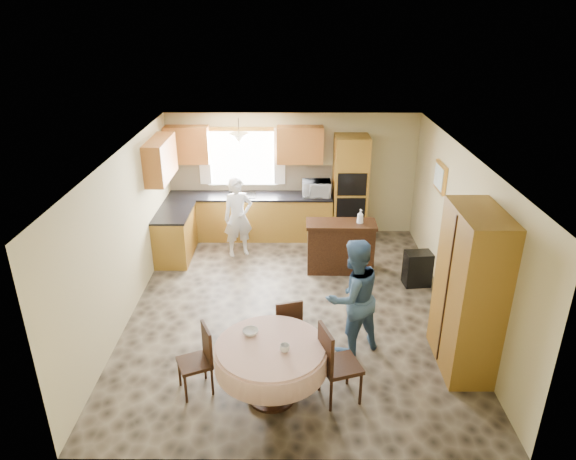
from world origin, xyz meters
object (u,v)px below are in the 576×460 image
(dining_table, at_px, (271,357))
(chair_left, at_px, (200,356))
(chair_right, at_px, (334,361))
(person_sink, at_px, (238,217))
(sideboard, at_px, (340,248))
(person_dining, at_px, (353,297))
(chair_back, at_px, (287,324))
(oven_tower, at_px, (350,189))
(cupboard, at_px, (469,292))

(dining_table, relative_size, chair_left, 1.52)
(chair_right, relative_size, person_sink, 0.67)
(sideboard, bearing_deg, person_dining, -90.30)
(chair_back, bearing_deg, person_sink, -88.53)
(oven_tower, bearing_deg, dining_table, -106.59)
(sideboard, bearing_deg, dining_table, -107.65)
(chair_left, relative_size, chair_right, 0.87)
(chair_back, xyz_separation_m, person_dining, (0.88, 0.13, 0.34))
(oven_tower, xyz_separation_m, dining_table, (-1.41, -4.74, -0.47))
(sideboard, distance_m, person_sink, 2.00)
(chair_right, bearing_deg, oven_tower, -25.82)
(dining_table, distance_m, person_dining, 1.46)
(oven_tower, relative_size, chair_back, 2.42)
(sideboard, height_order, chair_left, chair_left)
(oven_tower, xyz_separation_m, chair_back, (-1.23, -3.88, -0.58))
(person_sink, relative_size, person_dining, 0.92)
(cupboard, bearing_deg, chair_left, -171.20)
(sideboard, xyz_separation_m, cupboard, (1.37, -2.63, 0.66))
(sideboard, distance_m, chair_left, 3.73)
(sideboard, relative_size, cupboard, 0.56)
(sideboard, bearing_deg, cupboard, -61.53)
(chair_back, xyz_separation_m, person_sink, (-0.94, 3.09, 0.28))
(person_dining, bearing_deg, dining_table, 15.50)
(dining_table, height_order, chair_left, chair_left)
(sideboard, bearing_deg, oven_tower, 79.33)
(cupboard, bearing_deg, chair_back, 175.45)
(person_sink, height_order, person_dining, person_dining)
(chair_back, bearing_deg, cupboard, 160.01)
(chair_back, height_order, person_sink, person_sink)
(chair_left, bearing_deg, chair_right, 59.67)
(oven_tower, relative_size, chair_right, 2.08)
(chair_back, height_order, chair_right, chair_right)
(chair_back, xyz_separation_m, chair_right, (0.56, -0.87, 0.08))
(person_dining, bearing_deg, cupboard, 140.55)
(person_sink, bearing_deg, chair_left, -112.00)
(chair_left, relative_size, person_dining, 0.53)
(sideboard, xyz_separation_m, chair_right, (-0.37, -3.32, 0.13))
(cupboard, bearing_deg, oven_tower, 104.74)
(chair_left, bearing_deg, person_sink, 153.89)
(dining_table, bearing_deg, chair_left, 170.22)
(oven_tower, height_order, cupboard, cupboard)
(sideboard, height_order, cupboard, cupboard)
(chair_left, height_order, person_dining, person_dining)
(sideboard, distance_m, dining_table, 3.49)
(oven_tower, relative_size, cupboard, 0.97)
(dining_table, xyz_separation_m, person_dining, (1.06, 0.98, 0.23))
(cupboard, relative_size, chair_right, 2.14)
(oven_tower, xyz_separation_m, sideboard, (-0.30, -1.44, -0.62))
(sideboard, xyz_separation_m, chair_back, (-0.93, -2.45, 0.05))
(chair_left, xyz_separation_m, chair_right, (1.62, -0.17, 0.08))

